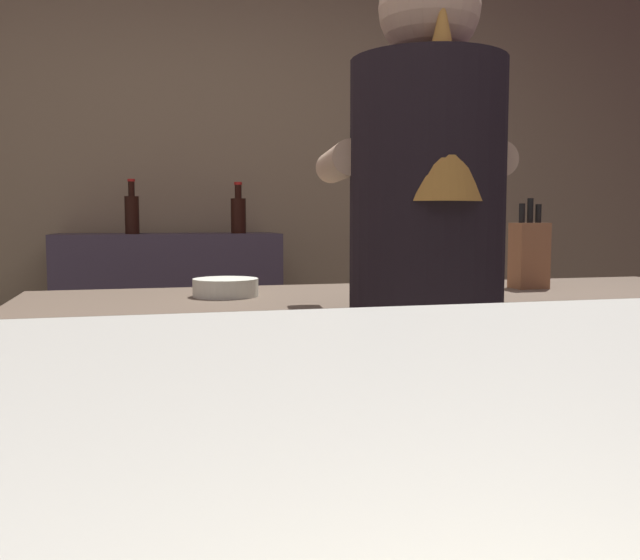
# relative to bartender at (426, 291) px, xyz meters

# --- Properties ---
(wall_back) EXTENTS (5.20, 0.10, 2.70)m
(wall_back) POSITION_rel_bartender_xyz_m (-0.25, 2.08, 0.36)
(wall_back) COLOR #947F5E
(wall_back) RESTS_ON ground
(prep_counter) EXTENTS (2.10, 0.60, 0.93)m
(prep_counter) POSITION_rel_bartender_xyz_m (0.10, 0.45, -0.52)
(prep_counter) COLOR brown
(prep_counter) RESTS_ON ground
(back_shelf) EXTENTS (1.00, 0.36, 1.08)m
(back_shelf) POSITION_rel_bartender_xyz_m (-0.49, 1.80, -0.45)
(back_shelf) COLOR #3D3341
(back_shelf) RESTS_ON ground
(bartender) EXTENTS (0.46, 0.53, 1.71)m
(bartender) POSITION_rel_bartender_xyz_m (0.00, 0.00, 0.00)
(bartender) COLOR #362540
(bartender) RESTS_ON ground
(knife_block) EXTENTS (0.10, 0.08, 0.27)m
(knife_block) POSITION_rel_bartender_xyz_m (0.54, 0.47, 0.05)
(knife_block) COLOR brown
(knife_block) RESTS_ON prep_counter
(mixing_bowl) EXTENTS (0.18, 0.18, 0.05)m
(mixing_bowl) POSITION_rel_bartender_xyz_m (-0.39, 0.47, -0.03)
(mixing_bowl) COLOR silver
(mixing_bowl) RESTS_ON prep_counter
(chefs_knife) EXTENTS (0.24, 0.08, 0.01)m
(chefs_knife) POSITION_rel_bartender_xyz_m (0.28, 0.40, -0.05)
(chefs_knife) COLOR silver
(chefs_knife) RESTS_ON prep_counter
(pint_glass_far) EXTENTS (0.08, 0.08, 0.14)m
(pint_glass_far) POSITION_rel_bartender_xyz_m (-0.58, -1.37, 0.16)
(pint_glass_far) COLOR #D2B754
(pint_glass_far) RESTS_ON bar_counter
(bottle_vinegar) EXTENTS (0.06, 0.06, 0.24)m
(bottle_vinegar) POSITION_rel_bartender_xyz_m (-0.65, 1.73, 0.19)
(bottle_vinegar) COLOR black
(bottle_vinegar) RESTS_ON back_shelf
(bottle_olive_oil) EXTENTS (0.07, 0.07, 0.23)m
(bottle_olive_oil) POSITION_rel_bartender_xyz_m (-0.18, 1.75, 0.18)
(bottle_olive_oil) COLOR black
(bottle_olive_oil) RESTS_ON back_shelf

